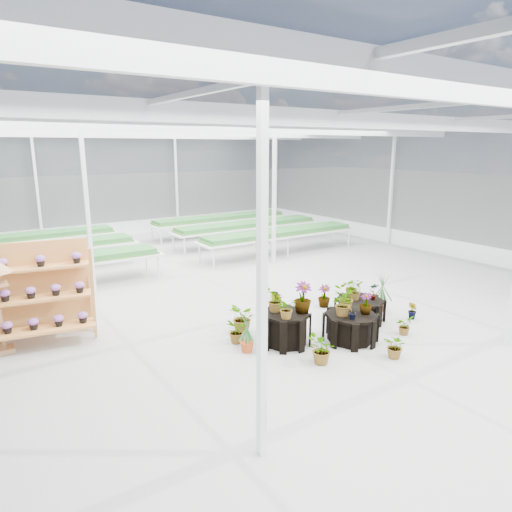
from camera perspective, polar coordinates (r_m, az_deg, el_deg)
ground_plane at (r=10.85m, az=1.78°, el=-7.39°), size 24.00×24.00×0.00m
greenhouse_shell at (r=10.27m, az=1.87°, el=4.43°), size 18.00×24.00×4.50m
steel_frame at (r=10.27m, az=1.87°, el=4.43°), size 18.00×24.00×4.50m
nursery_benches at (r=16.88m, az=-12.58°, el=1.38°), size 16.00×7.00×0.84m
plinth_tall at (r=9.23m, az=3.73°, el=-9.04°), size 1.01×1.01×0.66m
plinth_mid at (r=9.58m, az=11.72°, el=-8.73°), size 1.25×1.25×0.58m
plinth_low at (r=10.73m, az=12.82°, el=-6.56°), size 1.19×1.19×0.50m
shelf_rack at (r=10.03m, az=-25.00°, el=-4.37°), size 2.05×1.33×2.01m
nursery_plants at (r=9.67m, az=7.42°, el=-6.82°), size 4.42×3.38×1.28m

